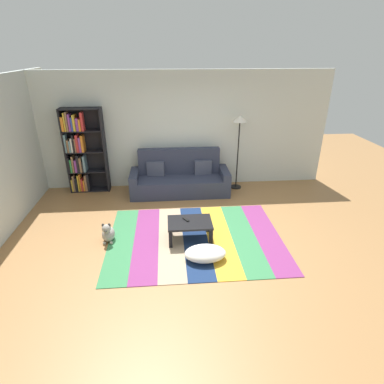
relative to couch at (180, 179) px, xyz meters
The scene contains 10 objects.
ground_plane 2.06m from the couch, 85.34° to the right, with size 14.00×14.00×0.00m, color #9E7042.
back_wall 1.15m from the couch, 72.63° to the left, with size 6.80×0.10×2.70m, color silver.
rug 2.07m from the couch, 84.94° to the right, with size 3.07×2.34×0.01m.
couch is the anchor object (origin of this frame).
bookshelf 2.33m from the couch, behind, with size 0.90×0.28×1.95m.
coffee_table 2.04m from the couch, 87.73° to the right, with size 0.77×0.53×0.35m.
pouf 2.67m from the couch, 83.90° to the right, with size 0.67×0.44×0.22m, color white.
dog 2.40m from the couch, 124.52° to the right, with size 0.22×0.35×0.40m.
standing_lamp 1.79m from the couch, ahead, with size 0.32×0.32×1.75m.
tv_remote 1.97m from the couch, 89.50° to the right, with size 0.04×0.15×0.02m, color black.
Camera 1 is at (-0.44, -4.71, 3.12)m, focal length 29.14 mm.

